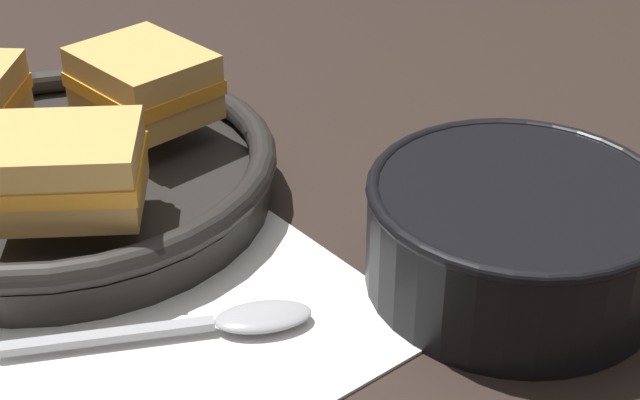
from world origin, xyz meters
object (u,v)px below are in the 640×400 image
Objects in this scene: soup_bowl at (516,230)px; sandwich_near_left at (145,83)px; skillet at (66,176)px; spoon at (221,322)px; sandwich_far_left at (65,170)px.

soup_bowl is 0.27m from sandwich_near_left.
skillet is at bearing -165.45° from sandwich_near_left.
spoon is at bearing -103.33° from sandwich_near_left.
sandwich_near_left is at bearing 14.55° from skillet.
spoon is 0.13m from sandwich_far_left.
soup_bowl is 1.70× the size of sandwich_near_left.
spoon is at bearing -82.64° from skillet.
sandwich_far_left reaches higher than skillet.
sandwich_far_left is (-0.04, 0.11, 0.06)m from spoon.
spoon is 0.21m from sandwich_near_left.
skillet is 0.08m from sandwich_far_left.
soup_bowl is 0.18m from spoon.
soup_bowl is at bearing 3.96° from spoon.
sandwich_far_left is at bearing 132.13° from spoon.
sandwich_near_left is (-0.12, 0.24, 0.03)m from soup_bowl.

